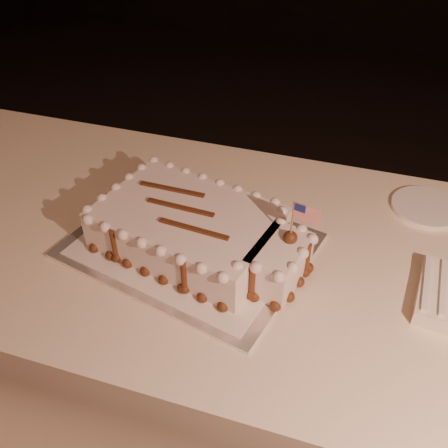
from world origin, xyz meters
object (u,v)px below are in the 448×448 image
(banquet_table, at_px, (241,350))
(side_plate, at_px, (426,207))
(cake_board, at_px, (190,245))
(sheet_cake, at_px, (199,232))

(banquet_table, relative_size, side_plate, 14.68)
(cake_board, relative_size, sheet_cake, 1.01)
(banquet_table, height_order, cake_board, cake_board)
(cake_board, xyz_separation_m, side_plate, (0.50, 0.30, 0.00))
(banquet_table, distance_m, sheet_cake, 0.44)
(banquet_table, bearing_deg, cake_board, -163.01)
(banquet_table, height_order, side_plate, side_plate)
(banquet_table, xyz_separation_m, side_plate, (0.38, 0.26, 0.38))
(cake_board, bearing_deg, banquet_table, 30.18)
(banquet_table, distance_m, cake_board, 0.40)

